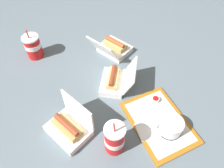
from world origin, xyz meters
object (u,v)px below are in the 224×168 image
Objects in this scene: cake_container at (171,126)px; clamshell_hotdog_left at (113,48)px; clamshell_hotdog_center at (69,127)px; soda_cup_corner at (33,46)px; clamshell_hotdog_right at (115,80)px; soda_cup_right at (115,139)px; food_tray at (159,122)px; plastic_fork at (163,110)px; ketchup_cup at (155,100)px.

clamshell_hotdog_left reaches higher than cake_container.
soda_cup_corner is (-0.60, 0.06, 0.04)m from clamshell_hotdog_center.
soda_cup_right is at bearing -34.19° from clamshell_hotdog_right.
soda_cup_right reaches higher than clamshell_hotdog_center.
cake_container reaches higher than food_tray.
clamshell_hotdog_center is 0.61m from soda_cup_corner.
cake_container is at bearing 21.66° from soda_cup_corner.
cake_container is 0.11m from plastic_fork.
plastic_fork is 0.33m from soda_cup_right.
food_tray is 0.44m from clamshell_hotdog_center.
cake_container is (0.06, 0.01, 0.04)m from food_tray.
clamshell_hotdog_center is 0.98× the size of soda_cup_right.
ketchup_cup is at bearing 105.25° from soda_cup_right.
clamshell_hotdog_left is at bearing 125.83° from clamshell_hotdog_center.
ketchup_cup is at bearing 27.09° from clamshell_hotdog_right.
clamshell_hotdog_center is (-0.20, -0.39, 0.04)m from food_tray.
ketchup_cup is at bearing 77.94° from clamshell_hotdog_center.
clamshell_hotdog_right is 0.56m from soda_cup_corner.
ketchup_cup is 0.17× the size of clamshell_hotdog_center.
clamshell_hotdog_left reaches higher than food_tray.
soda_cup_right is at bearing -74.75° from ketchup_cup.
plastic_fork is (-0.10, 0.05, -0.03)m from cake_container.
food_tray is at bearing 62.44° from clamshell_hotdog_center.
cake_container is 0.42× the size of clamshell_hotdog_left.
clamshell_hotdog_left is (-0.52, 0.04, 0.02)m from plastic_fork.
clamshell_hotdog_left is at bearing 147.89° from clamshell_hotdog_right.
clamshell_hotdog_center is at bearing -143.87° from soda_cup_right.
ketchup_cup is 0.07m from plastic_fork.
food_tray is at bearing -9.85° from clamshell_hotdog_left.
ketchup_cup is (-0.11, 0.06, 0.02)m from food_tray.
cake_container is 0.43× the size of clamshell_hotdog_right.
plastic_fork is at bearing 27.09° from soda_cup_corner.
clamshell_hotdog_right is 1.27× the size of soda_cup_corner.
clamshell_hotdog_center is at bearing -117.56° from food_tray.
food_tray is 0.13m from ketchup_cup.
clamshell_hotdog_right reaches higher than cake_container.
plastic_fork is at bearing 20.58° from clamshell_hotdog_right.
food_tray is 0.33m from clamshell_hotdog_right.
clamshell_hotdog_left is 0.27m from clamshell_hotdog_right.
clamshell_hotdog_center reaches higher than ketchup_cup.
clamshell_hotdog_left is at bearing 175.91° from ketchup_cup.
cake_container is at bearing 73.38° from soda_cup_right.
cake_container is 0.62m from clamshell_hotdog_left.
clamshell_hotdog_center is (0.35, -0.49, 0.00)m from clamshell_hotdog_left.
soda_cup_right is 0.79m from soda_cup_corner.
clamshell_hotdog_left is 0.60m from clamshell_hotdog_center.
soda_cup_right is 1.13× the size of soda_cup_corner.
ketchup_cup is 0.81m from soda_cup_corner.
clamshell_hotdog_left is (-0.62, 0.08, -0.01)m from cake_container.
plastic_fork is (0.07, -0.00, -0.01)m from ketchup_cup.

